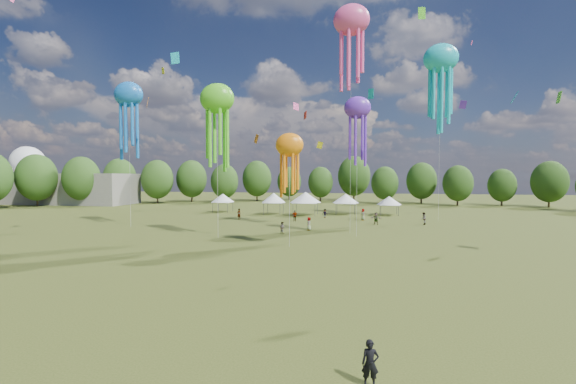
# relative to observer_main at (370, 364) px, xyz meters

# --- Properties ---
(ground) EXTENTS (300.00, 300.00, 0.00)m
(ground) POSITION_rel_observer_main_xyz_m (-6.98, 1.24, -0.81)
(ground) COLOR #384416
(ground) RESTS_ON ground
(observer_main) EXTENTS (0.60, 0.40, 1.62)m
(observer_main) POSITION_rel_observer_main_xyz_m (0.00, 0.00, 0.00)
(observer_main) COLOR black
(observer_main) RESTS_ON ground
(spectator_near) EXTENTS (0.93, 0.86, 1.53)m
(spectator_near) POSITION_rel_observer_main_xyz_m (-9.97, 32.99, -0.05)
(spectator_near) COLOR gray
(spectator_near) RESTS_ON ground
(spectators_far) EXTENTS (30.20, 16.37, 1.91)m
(spectators_far) POSITION_rel_observer_main_xyz_m (-2.42, 46.11, 0.09)
(spectators_far) COLOR gray
(spectators_far) RESTS_ON ground
(festival_tents) EXTENTS (37.42, 9.07, 4.40)m
(festival_tents) POSITION_rel_observer_main_xyz_m (-10.43, 57.81, 2.28)
(festival_tents) COLOR #47474C
(festival_tents) RESTS_ON ground
(show_kites) EXTENTS (50.01, 30.46, 28.82)m
(show_kites) POSITION_rel_observer_main_xyz_m (-4.11, 39.64, 19.01)
(show_kites) COLOR #5ADF24
(show_kites) RESTS_ON ground
(small_kites) EXTENTS (67.47, 66.33, 46.69)m
(small_kites) POSITION_rel_observer_main_xyz_m (-6.73, 43.47, 29.42)
(small_kites) COLOR #5ADF24
(small_kites) RESTS_ON ground
(treeline) EXTENTS (201.57, 95.24, 13.43)m
(treeline) POSITION_rel_observer_main_xyz_m (-10.85, 63.75, 5.73)
(treeline) COLOR #38281C
(treeline) RESTS_ON ground
(hangar) EXTENTS (40.00, 12.00, 8.00)m
(hangar) POSITION_rel_observer_main_xyz_m (-78.98, 73.24, 3.19)
(hangar) COLOR gray
(hangar) RESTS_ON ground
(radome) EXTENTS (9.00, 9.00, 16.00)m
(radome) POSITION_rel_observer_main_xyz_m (-94.98, 79.24, 9.18)
(radome) COLOR white
(radome) RESTS_ON ground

